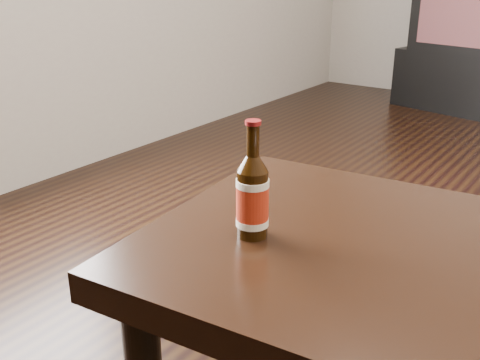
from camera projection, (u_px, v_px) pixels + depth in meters
The scene contains 3 objects.
tv_stand at pixel (476, 82), 3.95m from camera, with size 1.03×0.51×0.41m, color black.
coffee_table at pixel (476, 302), 1.02m from camera, with size 1.33×0.86×0.48m.
beer_bottle at pixel (252, 197), 1.10m from camera, with size 0.07×0.07×0.24m.
Camera 1 is at (-0.24, -1.53, 0.99)m, focal length 42.00 mm.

